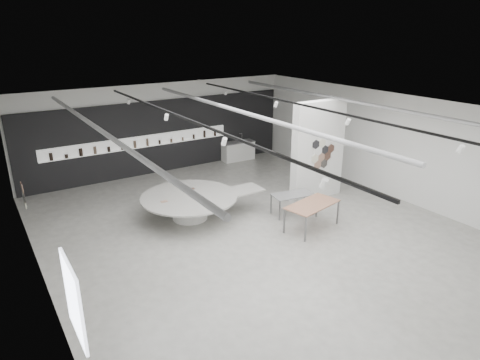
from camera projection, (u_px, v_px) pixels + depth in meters
room at (251, 168)px, 12.64m from camera, size 12.02×14.02×3.82m
back_wall_display at (160, 137)px, 18.31m from camera, size 11.80×0.27×3.10m
partition_column at (318, 151)px, 15.35m from camera, size 2.20×0.38×3.60m
display_island at (192, 203)px, 14.05m from camera, size 4.04×3.16×0.81m
sample_table_wood at (312, 206)px, 13.23m from camera, size 1.94×1.26×0.84m
sample_table_stone at (293, 196)px, 14.34m from camera, size 1.49×0.91×0.72m
kitchen_counter at (238, 151)px, 20.25m from camera, size 1.60×0.69×1.24m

